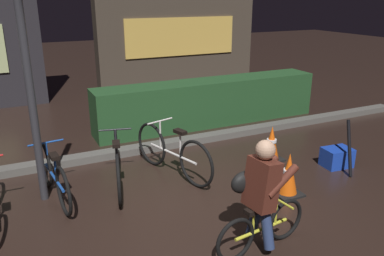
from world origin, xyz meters
The scene contains 12 objects.
ground_plane centered at (0.00, 0.00, 0.00)m, with size 40.00×40.00×0.00m, color black.
sidewalk_curb centered at (0.00, 2.20, 0.06)m, with size 12.00×0.24×0.12m, color #56544F.
hedge_row centered at (1.80, 3.10, 0.46)m, with size 4.80×0.70×0.92m, color #214723.
street_post centered at (-1.69, 1.20, 1.32)m, with size 0.10×0.10×2.65m, color #2D2D33.
parked_bike_center_left centered at (-1.55, 1.14, 0.33)m, with size 0.46×1.57×0.72m.
parked_bike_center_right centered at (-0.70, 1.12, 0.35)m, with size 0.51×1.63×0.77m.
parked_bike_right_mid centered at (0.14, 1.14, 0.36)m, with size 0.57×1.67×0.79m.
traffic_cone_near centered at (1.30, -0.10, 0.29)m, with size 0.36×0.36×0.60m.
traffic_cone_far centered at (1.81, 0.97, 0.28)m, with size 0.36×0.36×0.58m.
blue_crate centered at (2.59, 0.30, 0.15)m, with size 0.44×0.32×0.30m, color #193DB7.
cyclist centered at (0.24, -0.93, 0.63)m, with size 1.18×0.50×1.25m.
closed_umbrella centered at (2.55, 0.05, 0.41)m, with size 0.05×0.05×0.85m, color black.
Camera 1 is at (-1.93, -3.84, 2.58)m, focal length 36.68 mm.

